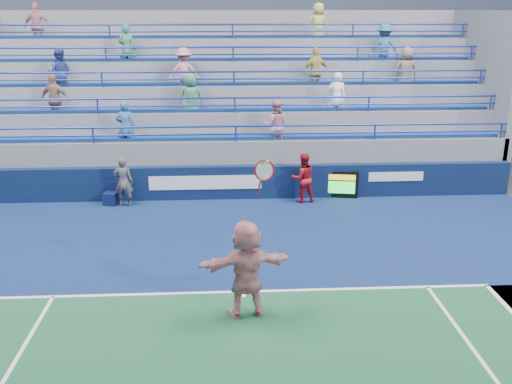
{
  "coord_description": "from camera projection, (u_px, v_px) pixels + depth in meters",
  "views": [
    {
      "loc": [
        -0.35,
        -11.18,
        5.94
      ],
      "look_at": [
        0.41,
        2.5,
        1.5
      ],
      "focal_mm": 40.0,
      "sensor_mm": 36.0,
      "label": 1
    }
  ],
  "objects": [
    {
      "name": "tennis_player",
      "position": [
        246.0,
        269.0,
        11.28
      ],
      "size": [
        1.95,
        0.91,
        3.25
      ],
      "color": "white",
      "rests_on": "ground"
    },
    {
      "name": "judge_chair",
      "position": [
        111.0,
        198.0,
        17.97
      ],
      "size": [
        0.5,
        0.5,
        0.72
      ],
      "color": "#0D1640",
      "rests_on": "ground"
    },
    {
      "name": "line_judge",
      "position": [
        123.0,
        182.0,
        17.68
      ],
      "size": [
        0.59,
        0.39,
        1.59
      ],
      "primitive_type": "imported",
      "rotation": [
        0.0,
        0.0,
        3.12
      ],
      "color": "#151B3A",
      "rests_on": "ground"
    },
    {
      "name": "serve_speed_board",
      "position": [
        338.0,
        185.0,
        18.56
      ],
      "size": [
        1.3,
        0.37,
        0.9
      ],
      "color": "black",
      "rests_on": "ground"
    },
    {
      "name": "ball_girl",
      "position": [
        303.0,
        178.0,
        18.05
      ],
      "size": [
        0.88,
        0.75,
        1.6
      ],
      "primitive_type": "imported",
      "rotation": [
        0.0,
        0.0,
        3.34
      ],
      "color": "#A4121D",
      "rests_on": "ground"
    },
    {
      "name": "ground",
      "position": [
        244.0,
        292.0,
        12.47
      ],
      "size": [
        120.0,
        120.0,
        0.0
      ],
      "primitive_type": "plane",
      "color": "#333538"
    },
    {
      "name": "bleacher_stand",
      "position": [
        234.0,
        129.0,
        21.76
      ],
      "size": [
        18.0,
        5.6,
        6.13
      ],
      "color": "slate",
      "rests_on": "ground"
    },
    {
      "name": "sponsor_wall",
      "position": [
        237.0,
        182.0,
        18.48
      ],
      "size": [
        18.0,
        0.32,
        1.1
      ],
      "color": "#0A1939",
      "rests_on": "ground"
    }
  ]
}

